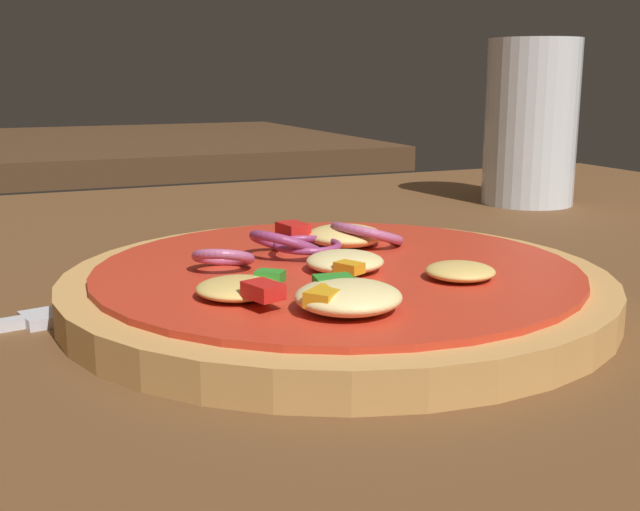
{
  "coord_description": "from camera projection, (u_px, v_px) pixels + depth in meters",
  "views": [
    {
      "loc": [
        -0.13,
        -0.31,
        0.15
      ],
      "look_at": [
        0.03,
        0.05,
        0.06
      ],
      "focal_mm": 45.05,
      "sensor_mm": 36.0,
      "label": 1
    }
  ],
  "objects": [
    {
      "name": "background_table",
      "position": [
        144.0,
        148.0,
        1.38
      ],
      "size": [
        0.68,
        0.68,
        0.04
      ],
      "color": "#4C301C",
      "rests_on": "ground"
    },
    {
      "name": "dining_table",
      "position": [
        308.0,
        366.0,
        0.36
      ],
      "size": [
        1.11,
        0.93,
        0.04
      ],
      "color": "brown",
      "rests_on": "ground"
    },
    {
      "name": "pizza",
      "position": [
        336.0,
        284.0,
        0.38
      ],
      "size": [
        0.26,
        0.26,
        0.04
      ],
      "color": "tan",
      "rests_on": "dining_table"
    },
    {
      "name": "beer_glass",
      "position": [
        530.0,
        132.0,
        0.67
      ],
      "size": [
        0.08,
        0.08,
        0.14
      ],
      "color": "silver",
      "rests_on": "dining_table"
    }
  ]
}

